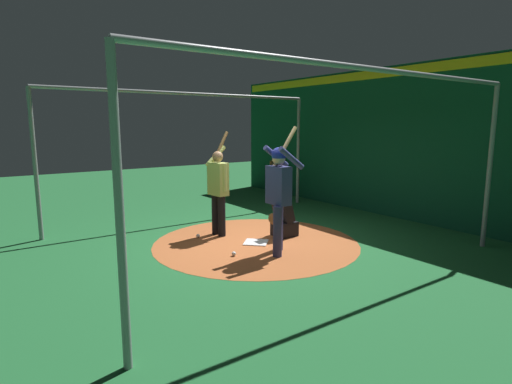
# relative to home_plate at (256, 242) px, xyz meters

# --- Properties ---
(ground_plane) EXTENTS (27.43, 27.43, 0.00)m
(ground_plane) POSITION_rel_home_plate_xyz_m (0.00, 0.00, -0.01)
(ground_plane) COLOR #216633
(dirt_circle) EXTENTS (3.76, 3.76, 0.01)m
(dirt_circle) POSITION_rel_home_plate_xyz_m (0.00, 0.00, -0.01)
(dirt_circle) COLOR #B76033
(dirt_circle) RESTS_ON ground
(home_plate) EXTENTS (0.59, 0.59, 0.01)m
(home_plate) POSITION_rel_home_plate_xyz_m (0.00, 0.00, 0.00)
(home_plate) COLOR white
(home_plate) RESTS_ON dirt_circle
(batter) EXTENTS (0.68, 0.49, 2.13)m
(batter) POSITION_rel_home_plate_xyz_m (0.04, 0.71, 1.08)
(batter) COLOR navy
(batter) RESTS_ON ground
(catcher) EXTENTS (0.58, 0.40, 0.94)m
(catcher) POSITION_rel_home_plate_xyz_m (-0.69, -0.07, 0.35)
(catcher) COLOR black
(catcher) RESTS_ON ground
(visitor) EXTENTS (0.55, 0.53, 2.02)m
(visitor) POSITION_rel_home_plate_xyz_m (0.28, -0.87, 0.94)
(visitor) COLOR black
(visitor) RESTS_ON ground
(back_wall) EXTENTS (0.23, 11.43, 3.47)m
(back_wall) POSITION_rel_home_plate_xyz_m (-3.94, 0.00, 1.74)
(back_wall) COLOR #0F472D
(back_wall) RESTS_ON ground
(cage_frame) EXTENTS (6.47, 5.11, 2.86)m
(cage_frame) POSITION_rel_home_plate_xyz_m (0.00, 0.00, 2.06)
(cage_frame) COLOR gray
(cage_frame) RESTS_ON ground
(bat_rack) EXTENTS (0.70, 0.20, 1.05)m
(bat_rack) POSITION_rel_home_plate_xyz_m (-3.70, -3.95, 0.48)
(bat_rack) COLOR olive
(bat_rack) RESTS_ON ground
(baseball_0) EXTENTS (0.07, 0.07, 0.07)m
(baseball_0) POSITION_rel_home_plate_xyz_m (0.72, -0.90, 0.03)
(baseball_0) COLOR white
(baseball_0) RESTS_ON dirt_circle
(baseball_1) EXTENTS (0.07, 0.07, 0.07)m
(baseball_1) POSITION_rel_home_plate_xyz_m (-0.68, -0.18, 0.03)
(baseball_1) COLOR white
(baseball_1) RESTS_ON dirt_circle
(baseball_2) EXTENTS (0.07, 0.07, 0.07)m
(baseball_2) POSITION_rel_home_plate_xyz_m (0.75, 0.42, 0.03)
(baseball_2) COLOR white
(baseball_2) RESTS_ON dirt_circle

